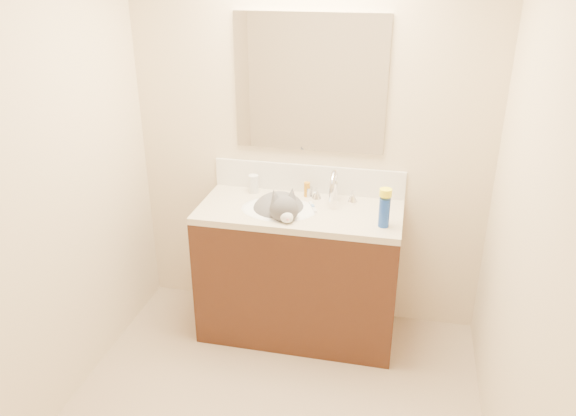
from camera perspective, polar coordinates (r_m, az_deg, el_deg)
The scene contains 16 objects.
room_shell at distance 2.19m, azimuth -3.72°, elevation 4.66°, with size 2.24×2.54×2.52m.
vanity_cabinet at distance 3.52m, azimuth 1.14°, elevation -6.76°, with size 1.20×0.55×0.82m, color #3A1D10.
counter_slab at distance 3.32m, azimuth 1.20°, elevation -0.38°, with size 1.20×0.55×0.04m, color beige.
basin at distance 3.33m, azimuth -0.93°, elevation -1.18°, with size 0.45×0.36×0.14m, color white.
faucet at distance 3.37m, azimuth 4.68°, elevation 1.93°, with size 0.28×0.20×0.21m.
cat at distance 3.31m, azimuth -0.82°, elevation -0.41°, with size 0.45×0.48×0.34m.
backsplash at distance 3.51m, azimuth 2.07°, elevation 3.00°, with size 1.20×0.02×0.18m, color silver.
mirror at distance 3.34m, azimuth 2.22°, elevation 12.47°, with size 0.90×0.02×0.80m, color white.
pill_bottle at distance 3.53m, azimuth -3.52°, elevation 2.47°, with size 0.06×0.06×0.11m, color silver.
pill_label at distance 3.53m, azimuth -3.51°, elevation 2.27°, with size 0.06×0.06×0.04m, color orange.
silver_jar at distance 3.47m, azimuth 2.10°, elevation 1.67°, with size 0.05×0.05×0.06m, color #B7B7BC.
amber_bottle at distance 3.46m, azimuth 1.94°, elevation 1.90°, with size 0.04×0.04×0.09m, color #C37D17.
toothbrush at distance 3.32m, azimuth 2.54°, elevation 0.12°, with size 0.02×0.15×0.01m, color silver.
toothbrush_head at distance 3.32m, azimuth 2.54°, elevation 0.16°, with size 0.02×0.03×0.02m, color #5C86C4.
spray_can at distance 3.10m, azimuth 9.75°, elevation -0.45°, with size 0.06×0.06×0.17m, color #163CA0.
spray_cap at distance 3.06m, azimuth 9.90°, elevation 1.56°, with size 0.07×0.07×0.04m, color #FFF41A.
Camera 1 is at (0.59, -1.98, 2.22)m, focal length 35.00 mm.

